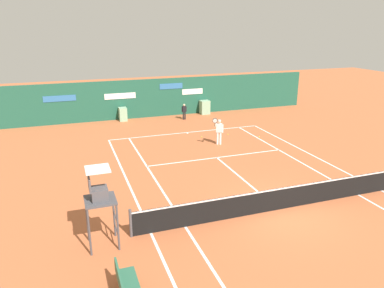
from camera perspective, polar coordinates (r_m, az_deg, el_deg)
ground_plane at (r=15.85m, az=12.28°, el=-8.97°), size 80.00×80.00×0.01m
tennis_net at (r=15.20m, az=13.54°, el=-8.16°), size 12.10×0.10×1.07m
sponsor_back_wall at (r=29.85m, az=-4.10°, el=7.18°), size 25.00×1.02×3.01m
umpire_chair at (r=12.33m, az=-14.20°, el=-7.93°), size 1.00×1.00×2.79m
player_bench at (r=10.67m, az=-10.23°, el=-20.48°), size 0.54×1.43×0.88m
player_on_baseline at (r=22.56m, az=4.21°, el=2.23°), size 0.81×0.62×1.80m
ball_kid_right_post at (r=28.64m, az=-1.23°, el=5.23°), size 0.41×0.17×1.24m
tennis_ball_near_service_line at (r=24.88m, az=5.62°, el=1.52°), size 0.07×0.07×0.07m
tennis_ball_mid_court at (r=24.60m, az=10.44°, el=1.10°), size 0.07×0.07×0.07m
tennis_ball_by_sideline at (r=24.16m, az=1.52°, el=1.10°), size 0.07×0.07×0.07m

